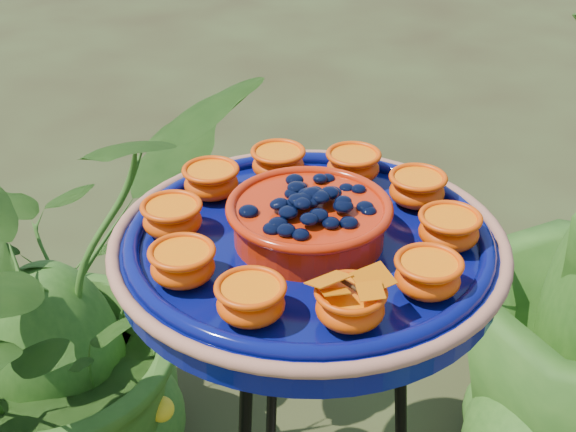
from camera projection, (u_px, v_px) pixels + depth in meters
name	position (u px, v px, depth m)	size (l,w,h in m)	color
feeder_dish	(309.00, 241.00, 0.92)	(0.56, 0.56, 0.10)	#060C51
shrub_back_left	(46.00, 305.00, 1.57)	(0.81, 0.70, 0.90)	#244D14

